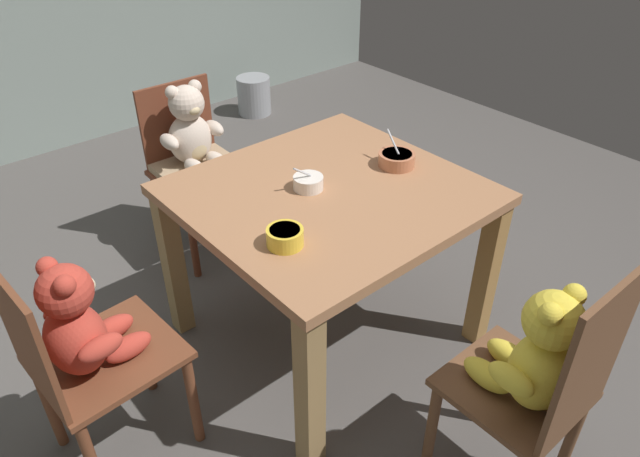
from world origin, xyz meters
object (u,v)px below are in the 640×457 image
teddy_chair_far_center (194,147)px  teddy_chair_near_front (538,367)px  porridge_bowl_white_center (308,182)px  dining_table (329,216)px  porridge_bowl_yellow_near_left (285,237)px  teddy_chair_near_left (82,338)px  porridge_bowl_terracotta_near_right (397,159)px  metal_pail (254,96)px

teddy_chair_far_center → teddy_chair_near_front: 1.84m
teddy_chair_near_front → porridge_bowl_white_center: size_ratio=7.82×
dining_table → porridge_bowl_yellow_near_left: 0.40m
teddy_chair_near_left → porridge_bowl_terracotta_near_right: size_ratio=5.61×
dining_table → teddy_chair_far_center: size_ratio=1.17×
metal_pail → porridge_bowl_terracotta_near_right: bearing=-110.5°
porridge_bowl_yellow_near_left → teddy_chair_near_front: bearing=-67.9°
porridge_bowl_white_center → teddy_chair_near_front: bearing=-88.6°
porridge_bowl_terracotta_near_right → porridge_bowl_yellow_near_left: (-0.66, -0.14, 0.00)m
teddy_chair_near_front → porridge_bowl_terracotta_near_right: (0.35, 0.89, 0.18)m
porridge_bowl_yellow_near_left → porridge_bowl_white_center: bearing=38.5°
porridge_bowl_terracotta_near_right → metal_pail: porridge_bowl_terracotta_near_right is taller
teddy_chair_far_center → porridge_bowl_white_center: size_ratio=7.27×
teddy_chair_near_left → porridge_bowl_white_center: 0.92m
teddy_chair_near_left → metal_pail: (2.09, 2.11, -0.41)m
teddy_chair_far_center → porridge_bowl_terracotta_near_right: (0.37, -0.95, 0.19)m
teddy_chair_near_front → porridge_bowl_white_center: 0.99m
teddy_chair_near_front → porridge_bowl_yellow_near_left: (-0.31, 0.75, 0.19)m
teddy_chair_near_left → teddy_chair_far_center: size_ratio=0.98×
porridge_bowl_yellow_near_left → porridge_bowl_terracotta_near_right: bearing=11.7°
porridge_bowl_white_center → porridge_bowl_terracotta_near_right: bearing=-13.0°
teddy_chair_far_center → porridge_bowl_yellow_near_left: teddy_chair_far_center is taller
teddy_chair_far_center → metal_pail: (1.19, 1.23, -0.42)m
porridge_bowl_terracotta_near_right → metal_pail: size_ratio=0.54×
porridge_bowl_terracotta_near_right → teddy_chair_near_left: bearing=176.8°
porridge_bowl_white_center → porridge_bowl_yellow_near_left: (-0.28, -0.22, 0.01)m
dining_table → porridge_bowl_white_center: (-0.05, 0.05, 0.14)m
teddy_chair_near_front → metal_pail: teddy_chair_near_front is taller
teddy_chair_near_left → porridge_bowl_yellow_near_left: (0.62, -0.21, 0.20)m
teddy_chair_near_front → teddy_chair_far_center: bearing=0.8°
porridge_bowl_white_center → dining_table: bearing=-45.6°
metal_pail → dining_table: bearing=-118.0°
teddy_chair_near_left → teddy_chair_far_center: (0.90, 0.88, 0.01)m
teddy_chair_far_center → porridge_bowl_yellow_near_left: 1.14m
teddy_chair_near_left → porridge_bowl_yellow_near_left: size_ratio=7.13×
porridge_bowl_yellow_near_left → metal_pail: bearing=57.5°
teddy_chair_far_center → metal_pail: 1.77m
teddy_chair_near_left → porridge_bowl_white_center: bearing=-2.4°
teddy_chair_near_left → metal_pail: 3.00m
porridge_bowl_terracotta_near_right → porridge_bowl_white_center: size_ratio=1.27×
dining_table → metal_pail: 2.48m
teddy_chair_far_center → porridge_bowl_yellow_near_left: size_ratio=7.26×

